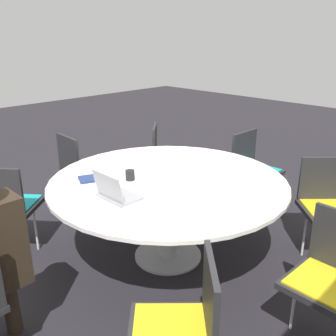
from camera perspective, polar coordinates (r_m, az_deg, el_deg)
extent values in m
plane|color=black|center=(3.40, 0.00, -13.23)|extent=(16.00, 16.00, 0.00)
cylinder|color=#B7B7BC|center=(3.39, 0.00, -13.09)|extent=(0.58, 0.58, 0.02)
cylinder|color=#B7B7BC|center=(3.22, 0.00, -7.87)|extent=(0.16, 0.16, 0.68)
cylinder|color=white|center=(3.07, 0.00, -2.02)|extent=(1.94, 1.94, 0.03)
cube|color=#262628|center=(2.05, 0.28, -24.07)|extent=(0.61, 0.61, 0.04)
cube|color=gold|center=(2.04, 0.28, -23.54)|extent=(0.54, 0.54, 0.01)
cube|color=#262628|center=(1.92, 6.46, -19.17)|extent=(0.32, 0.32, 0.40)
cube|color=#262628|center=(2.52, 22.91, -16.35)|extent=(0.43, 0.45, 0.04)
cube|color=gold|center=(2.51, 22.99, -15.86)|extent=(0.38, 0.40, 0.01)
cylinder|color=silver|center=(2.71, 18.61, -18.90)|extent=(0.02, 0.02, 0.41)
cube|color=#262628|center=(3.48, 23.30, -6.07)|extent=(0.61, 0.61, 0.04)
cube|color=gold|center=(3.47, 23.36, -5.68)|extent=(0.54, 0.54, 0.01)
cube|color=#262628|center=(3.56, 22.58, -1.52)|extent=(0.32, 0.32, 0.40)
cylinder|color=silver|center=(3.51, 20.07, -9.52)|extent=(0.02, 0.02, 0.41)
cube|color=#262628|center=(4.18, 13.50, -0.64)|extent=(0.45, 0.43, 0.04)
cube|color=teal|center=(4.17, 13.53, -0.30)|extent=(0.39, 0.38, 0.01)
cube|color=#262628|center=(4.21, 11.51, 2.83)|extent=(0.42, 0.04, 0.40)
cylinder|color=silver|center=(4.40, 14.54, -2.80)|extent=(0.02, 0.02, 0.41)
cylinder|color=silver|center=(4.12, 11.89, -4.20)|extent=(0.02, 0.02, 0.41)
cube|color=#262628|center=(4.45, 0.51, 1.19)|extent=(0.61, 0.61, 0.04)
cube|color=olive|center=(4.44, 0.51, 1.51)|extent=(0.54, 0.53, 0.01)
cube|color=#262628|center=(4.39, -2.03, 3.93)|extent=(0.33, 0.31, 0.40)
cylinder|color=silver|center=(4.69, 0.55, -0.71)|extent=(0.02, 0.02, 0.41)
cylinder|color=silver|center=(4.36, 0.45, -2.38)|extent=(0.02, 0.02, 0.41)
cube|color=#262628|center=(4.22, -12.37, -0.32)|extent=(0.45, 0.47, 0.04)
cube|color=gold|center=(4.22, -12.39, 0.01)|extent=(0.40, 0.41, 0.01)
cube|color=#262628|center=(4.07, -14.97, 1.96)|extent=(0.06, 0.42, 0.40)
cylinder|color=silver|center=(4.45, -13.31, -2.44)|extent=(0.02, 0.02, 0.41)
cylinder|color=silver|center=(4.16, -10.91, -3.88)|extent=(0.02, 0.02, 0.41)
cube|color=#262628|center=(3.56, -22.57, -5.32)|extent=(0.60, 0.61, 0.04)
cube|color=teal|center=(3.55, -22.62, -4.94)|extent=(0.53, 0.53, 0.01)
cylinder|color=silver|center=(3.58, -19.50, -8.80)|extent=(0.02, 0.02, 0.41)
cylinder|color=#2D2319|center=(2.75, -22.85, -18.34)|extent=(0.10, 0.10, 0.45)
cube|color=#99999E|center=(2.75, -7.36, -4.31)|extent=(0.22, 0.30, 0.02)
cube|color=#99999E|center=(2.66, -9.17, -2.81)|extent=(0.05, 0.30, 0.20)
cube|color=black|center=(2.66, -9.07, -2.77)|extent=(0.04, 0.27, 0.17)
cube|color=navy|center=(3.12, -11.48, -1.56)|extent=(0.25, 0.22, 0.02)
cylinder|color=black|center=(3.05, -5.81, -1.09)|extent=(0.07, 0.07, 0.08)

